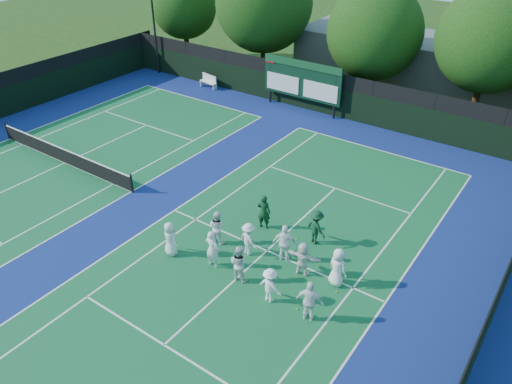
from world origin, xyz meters
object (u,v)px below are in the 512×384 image
Objects in this scene: scoreboard at (302,80)px; coach_left at (264,212)px; tennis_net at (64,155)px; bench at (209,81)px.

scoreboard is 3.45× the size of coach_left.
tennis_net is at bearing -115.60° from scoreboard.
tennis_net is 6.50× the size of coach_left.
coach_left is (5.89, -13.21, -1.32)m from scoreboard.
bench is (-8.21, -0.21, -1.64)m from scoreboard.
coach_left reaches higher than bench.
bench is at bearing 94.87° from tennis_net.
coach_left reaches higher than tennis_net.
bench is (-1.23, 14.37, 0.06)m from tennis_net.
bench is 0.96× the size of coach_left.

